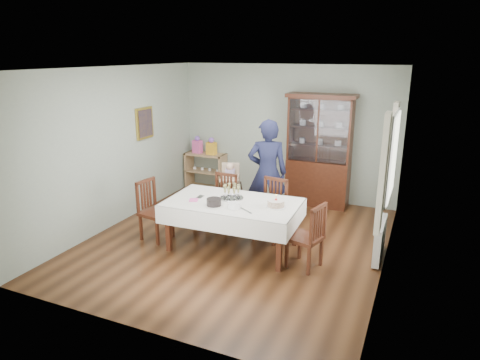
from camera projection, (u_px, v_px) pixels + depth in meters
The scene contains 25 objects.
floor at pixel (236, 241), 6.87m from camera, with size 5.00×5.00×0.00m, color #593319.
room_shell at pixel (249, 131), 6.85m from camera, with size 5.00×5.00×5.00m.
dining_table at pixel (233, 225), 6.53m from camera, with size 2.04×1.22×0.76m.
china_cabinet at pixel (319, 149), 8.24m from camera, with size 1.30×0.48×2.18m.
sideboard at pixel (206, 171), 9.43m from camera, with size 0.90×0.38×0.80m.
picture_frame at pixel (145, 123), 7.95m from camera, with size 0.04×0.48×0.58m, color gold.
window at pixel (393, 156), 5.83m from camera, with size 0.04×1.02×1.22m, color white.
curtain_left at pixel (383, 174), 5.34m from camera, with size 0.07×0.30×1.55m, color silver.
curtain_right at pixel (392, 154), 6.43m from camera, with size 0.07×0.30×1.55m, color silver.
radiator at pixel (380, 240), 6.22m from camera, with size 0.10×0.80×0.55m, color white.
chair_far_left at pixel (222, 214), 7.27m from camera, with size 0.44×0.44×0.95m.
chair_far_right at pixel (270, 222), 6.88m from camera, with size 0.51×0.51×0.98m.
chair_end_left at pixel (156, 222), 6.90m from camera, with size 0.50×0.50×0.97m.
chair_end_right at pixel (305, 249), 5.97m from camera, with size 0.52×0.52×0.95m.
woman at pixel (267, 173), 7.34m from camera, with size 0.68×0.44×1.86m, color #161831.
high_chair at pixel (230, 194), 7.94m from camera, with size 0.56×0.56×0.99m.
champagne_tray at pixel (232, 194), 6.53m from camera, with size 0.36×0.36×0.22m.
birthday_cake at pixel (276, 204), 6.18m from camera, with size 0.29×0.29×0.20m.
plate_stack_dark at pixel (214, 202), 6.26m from camera, with size 0.22×0.22×0.10m, color black.
plate_stack_white at pixel (234, 205), 6.15m from camera, with size 0.19×0.19×0.08m, color white.
napkin_stack at pixel (194, 200), 6.47m from camera, with size 0.13×0.13×0.02m, color #E755A2.
cutlery at pixel (198, 196), 6.64m from camera, with size 0.10×0.15×0.01m, color silver, non-canonical shape.
cake_knife at pixel (246, 210), 6.05m from camera, with size 0.30×0.03×0.01m, color silver.
gift_bag_pink at pixel (197, 145), 9.32m from camera, with size 0.23×0.17×0.38m.
gift_bag_orange at pixel (211, 147), 9.18m from camera, with size 0.21×0.16×0.37m.
Camera 1 is at (2.58, -5.74, 2.91)m, focal length 32.00 mm.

